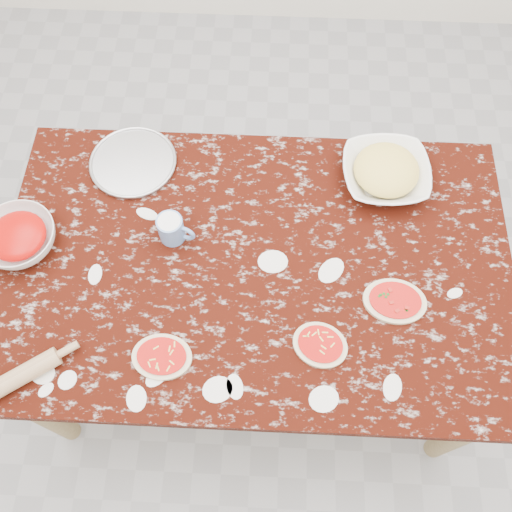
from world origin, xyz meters
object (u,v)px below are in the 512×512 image
Objects in this scene: worktable at (256,274)px; cheese_bowl at (385,174)px; flour_mug at (172,229)px; pizza_tray at (133,163)px; sauce_bowl at (19,238)px; rolling_pin at (13,380)px.

cheese_bowl is (0.41, 0.33, 0.12)m from worktable.
pizza_tray is at bearing 121.82° from flour_mug.
cheese_bowl reaches higher than pizza_tray.
flour_mug is at bearing -159.79° from cheese_bowl.
pizza_tray is 1.21× the size of sauce_bowl.
pizza_tray is 1.08× the size of rolling_pin.
rolling_pin is (-0.39, -0.49, -0.02)m from flour_mug.
cheese_bowl is (0.85, -0.03, 0.03)m from pizza_tray.
sauce_bowl is at bearing -174.14° from flour_mug.
sauce_bowl is (-0.30, -0.32, 0.03)m from pizza_tray.
cheese_bowl is 2.38× the size of flour_mug.
sauce_bowl is at bearing 177.38° from worktable.
sauce_bowl is at bearing 100.89° from rolling_pin.
cheese_bowl is at bearing 34.58° from rolling_pin.
sauce_bowl reaches higher than cheese_bowl.
sauce_bowl is (-0.74, 0.03, 0.12)m from worktable.
rolling_pin is at bearing -148.34° from worktable.
flour_mug reaches higher than sauce_bowl.
flour_mug reaches higher than cheese_bowl.
sauce_bowl reaches higher than rolling_pin.
sauce_bowl is 0.89× the size of rolling_pin.
pizza_tray is (-0.44, 0.36, 0.09)m from worktable.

